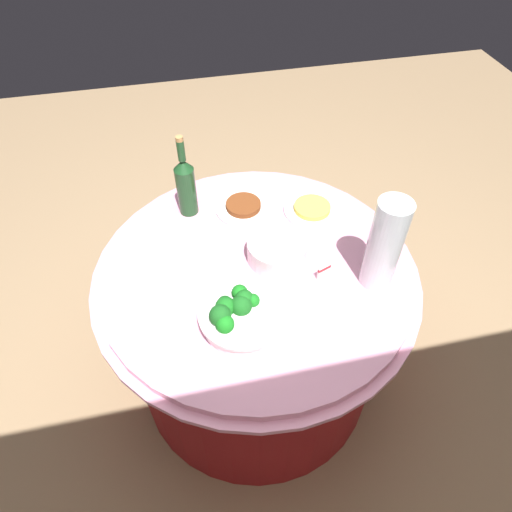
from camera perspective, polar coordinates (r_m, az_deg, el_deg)
ground_plane at (r=2.21m, az=-0.00°, el=-14.09°), size 6.00×6.00×0.00m
buffet_table at (r=1.90m, az=-0.00°, el=-8.59°), size 1.16×1.16×0.74m
broccoli_bowl at (r=1.42m, az=-1.95°, el=-7.23°), size 0.28×0.28×0.12m
plate_stack at (r=1.61m, az=2.62°, el=0.74°), size 0.21×0.21×0.08m
wine_bottle at (r=1.75m, az=-8.75°, el=8.76°), size 0.07×0.07×0.34m
decorative_fruit_vase at (r=1.51m, az=15.62°, el=0.90°), size 0.11×0.11×0.34m
serving_tongs at (r=1.55m, az=-8.67°, el=-4.00°), size 0.17×0.07×0.01m
food_plate_stir_fry at (r=1.81m, az=-1.58°, el=6.12°), size 0.22×0.22×0.03m
food_plate_fried_egg at (r=1.82m, az=7.00°, el=5.80°), size 0.22×0.22×0.03m
label_placard_front at (r=1.57m, az=8.46°, el=-1.87°), size 0.05×0.02×0.05m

